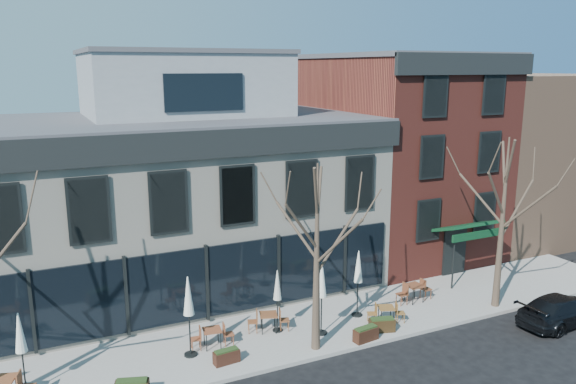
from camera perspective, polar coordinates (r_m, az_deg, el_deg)
name	(u,v)px	position (r m, az deg, el deg)	size (l,w,h in m)	color
ground	(208,325)	(24.16, -8.17, -13.21)	(120.00, 120.00, 0.00)	black
sidewalk_front	(301,329)	(23.40, 1.30, -13.77)	(33.50, 4.70, 0.15)	gray
corner_building	(174,190)	(27.30, -11.50, 0.20)	(18.39, 10.39, 11.10)	beige
red_brick_building	(398,154)	(32.56, 11.14, 3.83)	(8.20, 11.78, 11.18)	maroon
bg_building	(513,151)	(40.05, 21.85, 3.85)	(12.00, 12.00, 10.00)	#8C664C
tree_mid	(317,256)	(20.43, 2.97, -6.49)	(3.50, 3.55, 7.04)	#382B21
tree_right	(503,221)	(25.71, 20.96, -2.78)	(3.72, 3.77, 7.48)	#382B21
parked_sedan	(562,310)	(26.35, 26.06, -10.69)	(1.75, 4.31, 1.25)	black
cafe_set_2	(212,336)	(21.91, -7.70, -14.29)	(1.70, 0.75, 0.88)	brown
cafe_set_3	(268,320)	(22.90, -2.00, -12.90)	(1.75, 0.94, 0.90)	brown
cafe_set_4	(386,313)	(23.95, 9.94, -11.99)	(1.61, 0.95, 0.83)	brown
cafe_set_5	(414,291)	(26.14, 12.68, -9.80)	(1.84, 0.76, 0.96)	brown
umbrella_0	(20,337)	(20.17, -25.56, -13.17)	(0.45, 0.45, 2.79)	black
umbrella_1	(188,300)	(20.74, -10.08, -10.78)	(0.49, 0.49, 3.05)	black
umbrella_2	(277,288)	(22.36, -1.08, -9.77)	(0.41, 0.41, 2.56)	black
umbrella_3	(322,284)	(22.07, 3.45, -9.28)	(0.48, 0.48, 2.97)	black
umbrella_4	(358,270)	(23.78, 7.15, -7.88)	(0.46, 0.46, 2.89)	black
planter_1	(226,356)	(20.90, -6.27, -16.25)	(0.96, 0.45, 0.52)	#321910
planter_2	(366,334)	(22.46, 7.91, -14.07)	(1.05, 0.53, 0.56)	#321A10
planter_3	(382,325)	(23.26, 9.51, -13.14)	(1.09, 0.68, 0.57)	#2F200F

